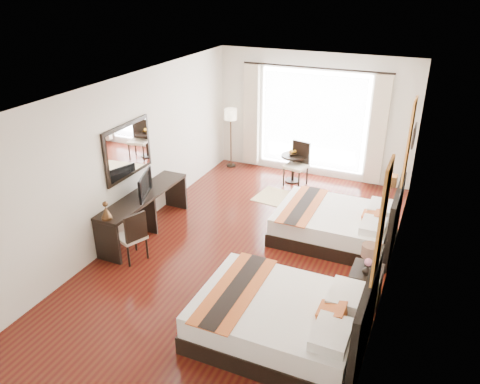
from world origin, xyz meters
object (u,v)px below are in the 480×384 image
at_px(vase, 367,270).
at_px(console_desk, 145,213).
at_px(television, 141,185).
at_px(fruit_bowl, 293,154).
at_px(side_table, 293,168).
at_px(desk_chair, 132,244).
at_px(table_lamp, 370,252).
at_px(floor_lamp, 231,118).
at_px(bed_far, 338,224).
at_px(nightstand, 365,285).
at_px(window_chair, 296,172).
at_px(bed_near, 285,319).

relative_size(vase, console_desk, 0.07).
relative_size(television, fruit_bowl, 3.57).
height_order(side_table, fruit_bowl, fruit_bowl).
distance_m(desk_chair, fruit_bowl, 4.35).
height_order(table_lamp, console_desk, table_lamp).
xyz_separation_m(floor_lamp, fruit_bowl, (1.64, -0.27, -0.54)).
xyz_separation_m(bed_far, nightstand, (0.75, -1.53, -0.05)).
distance_m(television, fruit_bowl, 3.73).
xyz_separation_m(vase, television, (-4.01, 0.44, 0.39)).
bearing_deg(console_desk, desk_chair, -69.33).
height_order(desk_chair, fruit_bowl, desk_chair).
relative_size(bed_far, television, 2.77).
bearing_deg(side_table, console_desk, -118.37).
bearing_deg(console_desk, fruit_bowl, 61.89).
height_order(fruit_bowl, window_chair, window_chair).
bearing_deg(floor_lamp, desk_chair, -87.01).
bearing_deg(television, window_chair, -50.12).
xyz_separation_m(nightstand, window_chair, (-2.14, 3.48, 0.04)).
bearing_deg(side_table, fruit_bowl, -161.85).
distance_m(television, window_chair, 3.72).
bearing_deg(side_table, table_lamp, -57.70).
relative_size(vase, window_chair, 0.15).
xyz_separation_m(vase, desk_chair, (-3.71, -0.36, -0.30)).
xyz_separation_m(floor_lamp, side_table, (1.66, -0.26, -0.89)).
distance_m(table_lamp, fruit_bowl, 4.23).
bearing_deg(television, nightstand, -114.30).
height_order(television, floor_lamp, floor_lamp).
bearing_deg(window_chair, bed_far, 47.31).
xyz_separation_m(nightstand, desk_chair, (-3.70, -0.47, 0.02)).
height_order(television, side_table, television).
bearing_deg(side_table, bed_far, -54.28).
relative_size(television, window_chair, 0.76).
relative_size(desk_chair, floor_lamp, 0.62).
relative_size(vase, side_table, 0.23).
bearing_deg(vase, fruit_bowl, 121.57).
bearing_deg(bed_near, console_desk, 153.33).
xyz_separation_m(bed_near, fruit_bowl, (-1.48, 4.86, 0.35)).
bearing_deg(window_chair, floor_lamp, -91.51).
distance_m(bed_far, side_table, 2.59).
bearing_deg(side_table, nightstand, -58.12).
bearing_deg(vase, nightstand, 96.16).
bearing_deg(television, floor_lamp, -20.77).
relative_size(nightstand, fruit_bowl, 2.54).
relative_size(bed_far, nightstand, 3.90).
bearing_deg(console_desk, nightstand, -5.47).
distance_m(bed_near, television, 3.62).
distance_m(bed_far, console_desk, 3.47).
bearing_deg(table_lamp, side_table, 122.30).
height_order(bed_far, side_table, bed_far).
distance_m(console_desk, side_table, 3.70).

